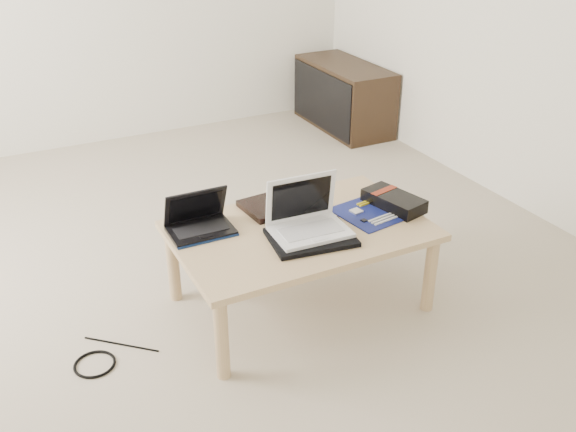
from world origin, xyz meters
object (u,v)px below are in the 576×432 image
media_cabinet (343,96)px  white_laptop (307,220)px  gpu_box (394,201)px  coffee_table (300,237)px  netbook (199,223)px

media_cabinet → white_laptop: bearing=-125.0°
media_cabinet → gpu_box: media_cabinet is taller
coffee_table → netbook: 0.45m
gpu_box → coffee_table: bearing=178.0°
coffee_table → media_cabinet: 2.44m
netbook → gpu_box: size_ratio=0.87×
netbook → media_cabinet: bearing=44.6°
media_cabinet → netbook: (-1.82, -1.80, 0.19)m
media_cabinet → white_laptop: (-1.42, -2.03, 0.22)m
media_cabinet → netbook: size_ratio=3.27×
white_laptop → gpu_box: white_laptop is taller
coffee_table → gpu_box: gpu_box is taller
coffee_table → white_laptop: (0.00, -0.06, 0.12)m
netbook → coffee_table: bearing=-23.7°
media_cabinet → gpu_box: bearing=-115.4°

